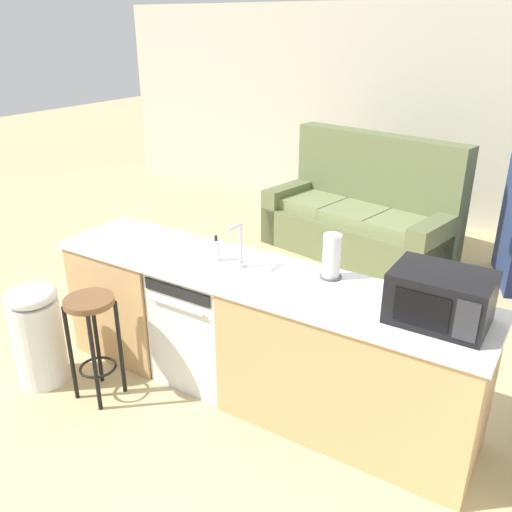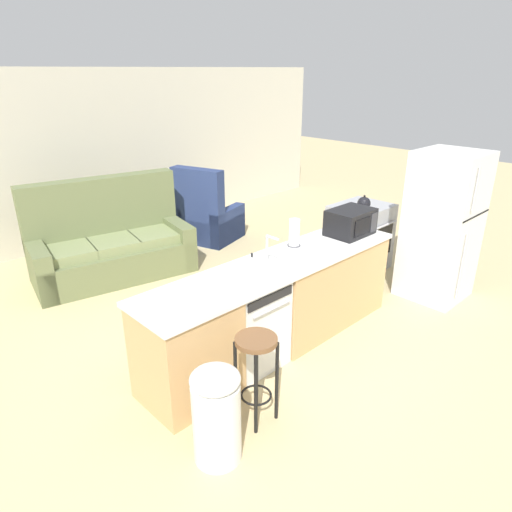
{
  "view_description": "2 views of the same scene",
  "coord_description": "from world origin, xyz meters",
  "px_view_note": "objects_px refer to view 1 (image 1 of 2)",
  "views": [
    {
      "loc": [
        1.8,
        -2.61,
        2.34
      ],
      "look_at": [
        0.04,
        0.18,
        0.92
      ],
      "focal_mm": 38.0,
      "sensor_mm": 36.0,
      "label": 1
    },
    {
      "loc": [
        -2.71,
        -2.67,
        2.58
      ],
      "look_at": [
        0.14,
        0.29,
        0.88
      ],
      "focal_mm": 32.0,
      "sensor_mm": 36.0,
      "label": 2
    }
  ],
  "objects_px": {
    "dishwasher": "(207,321)",
    "microwave": "(440,297)",
    "paper_towel_roll": "(332,257)",
    "bar_stool": "(92,327)",
    "trash_bin": "(37,333)",
    "soap_bottle": "(216,250)",
    "couch": "(363,217)"
  },
  "relations": [
    {
      "from": "dishwasher",
      "to": "microwave",
      "type": "distance_m",
      "value": 1.65
    },
    {
      "from": "paper_towel_roll",
      "to": "bar_stool",
      "type": "bearing_deg",
      "value": -148.66
    },
    {
      "from": "dishwasher",
      "to": "paper_towel_roll",
      "type": "distance_m",
      "value": 1.05
    },
    {
      "from": "trash_bin",
      "to": "soap_bottle",
      "type": "bearing_deg",
      "value": 35.11
    },
    {
      "from": "soap_bottle",
      "to": "bar_stool",
      "type": "height_order",
      "value": "soap_bottle"
    },
    {
      "from": "dishwasher",
      "to": "bar_stool",
      "type": "xyz_separation_m",
      "value": [
        -0.47,
        -0.6,
        0.11
      ]
    },
    {
      "from": "bar_stool",
      "to": "trash_bin",
      "type": "xyz_separation_m",
      "value": [
        -0.47,
        -0.09,
        -0.16
      ]
    },
    {
      "from": "trash_bin",
      "to": "couch",
      "type": "relative_size",
      "value": 0.35
    },
    {
      "from": "soap_bottle",
      "to": "dishwasher",
      "type": "bearing_deg",
      "value": -165.23
    },
    {
      "from": "dishwasher",
      "to": "paper_towel_roll",
      "type": "height_order",
      "value": "paper_towel_roll"
    },
    {
      "from": "soap_bottle",
      "to": "bar_stool",
      "type": "relative_size",
      "value": 0.24
    },
    {
      "from": "microwave",
      "to": "trash_bin",
      "type": "bearing_deg",
      "value": -164.31
    },
    {
      "from": "dishwasher",
      "to": "couch",
      "type": "distance_m",
      "value": 2.74
    },
    {
      "from": "microwave",
      "to": "dishwasher",
      "type": "bearing_deg",
      "value": 179.95
    },
    {
      "from": "paper_towel_roll",
      "to": "microwave",
      "type": "bearing_deg",
      "value": -15.08
    },
    {
      "from": "microwave",
      "to": "trash_bin",
      "type": "xyz_separation_m",
      "value": [
        -2.47,
        -0.69,
        -0.66
      ]
    },
    {
      "from": "paper_towel_roll",
      "to": "dishwasher",
      "type": "bearing_deg",
      "value": -167.28
    },
    {
      "from": "microwave",
      "to": "bar_stool",
      "type": "height_order",
      "value": "microwave"
    },
    {
      "from": "soap_bottle",
      "to": "couch",
      "type": "height_order",
      "value": "couch"
    },
    {
      "from": "bar_stool",
      "to": "couch",
      "type": "height_order",
      "value": "couch"
    },
    {
      "from": "soap_bottle",
      "to": "paper_towel_roll",
      "type": "bearing_deg",
      "value": 12.48
    },
    {
      "from": "couch",
      "to": "dishwasher",
      "type": "bearing_deg",
      "value": -91.4
    },
    {
      "from": "trash_bin",
      "to": "microwave",
      "type": "bearing_deg",
      "value": 15.69
    },
    {
      "from": "trash_bin",
      "to": "couch",
      "type": "bearing_deg",
      "value": 73.74
    },
    {
      "from": "couch",
      "to": "bar_stool",
      "type": "bearing_deg",
      "value": -99.08
    },
    {
      "from": "paper_towel_roll",
      "to": "trash_bin",
      "type": "relative_size",
      "value": 0.38
    },
    {
      "from": "microwave",
      "to": "couch",
      "type": "bearing_deg",
      "value": 118.13
    },
    {
      "from": "paper_towel_roll",
      "to": "soap_bottle",
      "type": "xyz_separation_m",
      "value": [
        -0.75,
        -0.17,
        -0.07
      ]
    },
    {
      "from": "couch",
      "to": "microwave",
      "type": "bearing_deg",
      "value": -61.87
    },
    {
      "from": "paper_towel_roll",
      "to": "bar_stool",
      "type": "relative_size",
      "value": 0.38
    },
    {
      "from": "microwave",
      "to": "paper_towel_roll",
      "type": "xyz_separation_m",
      "value": [
        -0.7,
        0.19,
        -0.0
      ]
    },
    {
      "from": "couch",
      "to": "trash_bin",
      "type": "bearing_deg",
      "value": -106.26
    }
  ]
}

